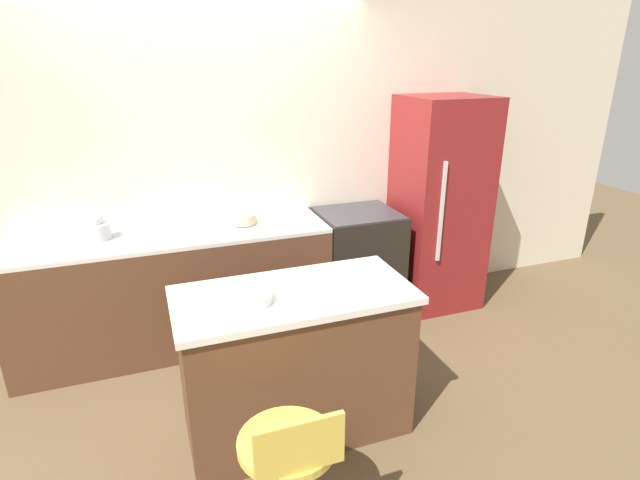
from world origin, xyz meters
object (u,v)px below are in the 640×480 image
object	(u,v)px
stool_chair	(290,474)
mixing_bowl	(243,218)
kettle	(97,229)
oven_range	(357,264)
refrigerator	(439,205)

from	to	relation	value
stool_chair	mixing_bowl	world-z (taller)	mixing_bowl
kettle	mixing_bowl	xyz separation A→B (m)	(1.01, 0.00, -0.04)
oven_range	mixing_bowl	bearing A→B (deg)	176.90
kettle	mixing_bowl	bearing A→B (deg)	0.00
oven_range	refrigerator	distance (m)	0.87
refrigerator	mixing_bowl	bearing A→B (deg)	177.73
refrigerator	oven_range	bearing A→B (deg)	178.76
oven_range	stool_chair	bearing A→B (deg)	-121.44
stool_chair	kettle	bearing A→B (deg)	111.79
refrigerator	kettle	world-z (taller)	refrigerator
refrigerator	stool_chair	bearing A→B (deg)	-135.37
oven_range	kettle	size ratio (longest dim) A/B	4.74
stool_chair	refrigerator	bearing A→B (deg)	44.63
refrigerator	mixing_bowl	xyz separation A→B (m)	(-1.68, 0.07, 0.05)
kettle	mixing_bowl	world-z (taller)	kettle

